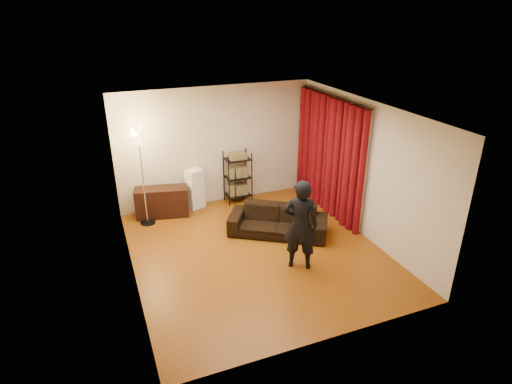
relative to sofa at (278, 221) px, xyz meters
name	(u,v)px	position (x,y,z in m)	size (l,w,h in m)	color
floor	(257,252)	(-0.65, -0.49, -0.29)	(5.00, 5.00, 0.00)	brown
ceiling	(257,111)	(-0.65, -0.49, 2.41)	(5.00, 5.00, 0.00)	white
wall_back	(216,146)	(-0.65, 2.01, 1.06)	(5.00, 5.00, 0.00)	beige
wall_front	(330,258)	(-0.65, -2.99, 1.06)	(5.00, 5.00, 0.00)	beige
wall_left	(126,207)	(-2.90, -0.49, 1.06)	(5.00, 5.00, 0.00)	beige
wall_right	(364,170)	(1.60, -0.49, 1.06)	(5.00, 5.00, 0.00)	beige
curtain_rod	(334,96)	(1.50, 0.63, 2.29)	(0.04, 0.04, 2.65)	black
curtain	(329,156)	(1.48, 0.63, 0.99)	(0.22, 2.65, 2.55)	#650C0B
sofa	(278,221)	(0.00, 0.00, 0.00)	(1.96, 0.76, 0.57)	black
person	(301,225)	(-0.13, -1.20, 0.54)	(0.61, 0.40, 1.66)	black
media_cabinet	(162,202)	(-2.02, 1.69, 0.04)	(1.13, 0.42, 0.66)	black
storage_boxes	(195,189)	(-1.24, 1.82, 0.17)	(0.37, 0.30, 0.92)	white
wire_shelf	(238,177)	(-0.23, 1.78, 0.33)	(0.56, 0.39, 1.22)	black
floor_lamp	(143,177)	(-2.40, 1.45, 0.78)	(0.38, 0.38, 2.12)	silver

